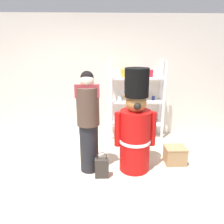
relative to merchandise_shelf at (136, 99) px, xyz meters
The scene contains 7 objects.
ground_plane 2.32m from the merchandise_shelf, 113.21° to the right, with size 6.40×6.40×0.00m, color beige.
back_wall 0.98m from the merchandise_shelf, 165.50° to the left, with size 6.40×0.12×2.60m, color silver.
merchandise_shelf is the anchor object (origin of this frame).
teddy_bear_guard 1.39m from the merchandise_shelf, 98.46° to the right, with size 0.67×0.51×1.67m.
person_shopper 1.66m from the merchandise_shelf, 124.67° to the right, with size 0.37×0.35×1.63m.
shopping_bag 1.90m from the merchandise_shelf, 114.87° to the right, with size 0.21×0.11×0.43m.
display_crate 1.51m from the merchandise_shelf, 66.32° to the right, with size 0.37×0.30×0.31m.
Camera 1 is at (0.14, -2.72, 2.03)m, focal length 36.15 mm.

